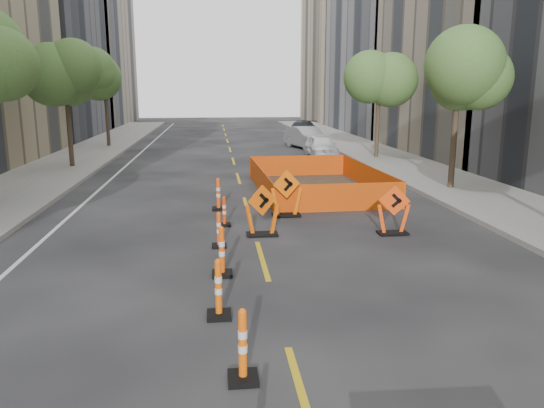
{
  "coord_description": "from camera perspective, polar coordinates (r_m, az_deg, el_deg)",
  "views": [
    {
      "loc": [
        -1.11,
        -8.18,
        4.04
      ],
      "look_at": [
        0.38,
        5.25,
        1.1
      ],
      "focal_mm": 35.0,
      "sensor_mm": 36.0,
      "label": 1
    }
  ],
  "objects": [
    {
      "name": "tree_r_c",
      "position": [
        31.65,
        11.47,
        12.92
      ],
      "size": [
        2.8,
        2.8,
        5.95
      ],
      "color": "#382B1E",
      "rests_on": "ground"
    },
    {
      "name": "sidewalk_right",
      "position": [
        22.92,
        19.98,
        1.57
      ],
      "size": [
        4.0,
        90.0,
        0.15
      ],
      "primitive_type": "cube",
      "color": "gray",
      "rests_on": "ground"
    },
    {
      "name": "safety_fence",
      "position": [
        21.55,
        4.69,
        2.72
      ],
      "size": [
        4.75,
        7.8,
        0.96
      ],
      "primitive_type": null,
      "rotation": [
        0.0,
        0.0,
        0.03
      ],
      "color": "#E5470C",
      "rests_on": "ground"
    },
    {
      "name": "bld_left_e",
      "position": [
        66.0,
        -21.15,
        16.67
      ],
      "size": [
        12.0,
        20.0,
        20.0
      ],
      "primitive_type": "cube",
      "color": "gray",
      "rests_on": "ground"
    },
    {
      "name": "bld_right_c",
      "position": [
        36.87,
        24.1,
        15.86
      ],
      "size": [
        12.0,
        16.0,
        14.0
      ],
      "primitive_type": "cube",
      "color": "gray",
      "rests_on": "ground"
    },
    {
      "name": "channelizer_2",
      "position": [
        7.64,
        -3.17,
        -14.93
      ],
      "size": [
        0.43,
        0.43,
        1.09
      ],
      "primitive_type": null,
      "color": "#F35C0A",
      "rests_on": "ground"
    },
    {
      "name": "ground_plane",
      "position": [
        9.19,
        1.3,
        -13.8
      ],
      "size": [
        140.0,
        140.0,
        0.0
      ],
      "primitive_type": "plane",
      "color": "black"
    },
    {
      "name": "parked_car_near",
      "position": [
        32.35,
        5.33,
        6.23
      ],
      "size": [
        1.59,
        3.91,
        1.33
      ],
      "primitive_type": "imported",
      "rotation": [
        0.0,
        0.0,
        -0.01
      ],
      "color": "white",
      "rests_on": "ground"
    },
    {
      "name": "channelizer_3",
      "position": [
        9.63,
        -5.78,
        -9.02
      ],
      "size": [
        0.44,
        0.44,
        1.11
      ],
      "primitive_type": null,
      "color": "#EA5A09",
      "rests_on": "ground"
    },
    {
      "name": "chevron_sign_right",
      "position": [
        15.29,
        12.96,
        -0.63
      ],
      "size": [
        1.08,
        0.84,
        1.41
      ],
      "primitive_type": null,
      "rotation": [
        0.0,
        0.0,
        -0.33
      ],
      "color": "#FF450A",
      "rests_on": "ground"
    },
    {
      "name": "parked_car_mid",
      "position": [
        37.03,
        3.74,
        7.14
      ],
      "size": [
        2.78,
        4.78,
        1.49
      ],
      "primitive_type": "imported",
      "rotation": [
        0.0,
        0.0,
        0.28
      ],
      "color": "gray",
      "rests_on": "ground"
    },
    {
      "name": "tree_l_c",
      "position": [
        29.11,
        -21.34,
        12.42
      ],
      "size": [
        2.8,
        2.8,
        5.95
      ],
      "color": "#382B1E",
      "rests_on": "ground"
    },
    {
      "name": "channelizer_6",
      "position": [
        15.93,
        -5.15,
        -0.77
      ],
      "size": [
        0.36,
        0.36,
        0.92
      ],
      "primitive_type": null,
      "color": "red",
      "rests_on": "ground"
    },
    {
      "name": "chevron_sign_left",
      "position": [
        14.77,
        -1.08,
        -0.67
      ],
      "size": [
        1.12,
        0.91,
        1.46
      ],
      "primitive_type": null,
      "rotation": [
        0.0,
        0.0,
        0.39
      ],
      "color": "#E15509",
      "rests_on": "ground"
    },
    {
      "name": "channelizer_5",
      "position": [
        13.81,
        -5.74,
        -2.76
      ],
      "size": [
        0.37,
        0.37,
        0.95
      ],
      "primitive_type": null,
      "color": "#FF4C0A",
      "rests_on": "ground"
    },
    {
      "name": "chevron_sign_center",
      "position": [
        17.01,
        1.55,
        1.17
      ],
      "size": [
        1.14,
        0.85,
        1.53
      ],
      "primitive_type": null,
      "rotation": [
        0.0,
        0.0,
        0.26
      ],
      "color": "#FF640A",
      "rests_on": "ground"
    },
    {
      "name": "parked_car_far",
      "position": [
        43.38,
        3.19,
        7.88
      ],
      "size": [
        3.63,
        5.45,
        1.47
      ],
      "primitive_type": "imported",
      "rotation": [
        0.0,
        0.0,
        -0.34
      ],
      "color": "black",
      "rests_on": "ground"
    },
    {
      "name": "bld_right_d",
      "position": [
        52.0,
        14.9,
        18.47
      ],
      "size": [
        12.0,
        18.0,
        20.0
      ],
      "primitive_type": "cube",
      "color": "gray",
      "rests_on": "ground"
    },
    {
      "name": "channelizer_7",
      "position": [
        18.05,
        -5.79,
        1.08
      ],
      "size": [
        0.44,
        0.44,
        1.11
      ],
      "primitive_type": null,
      "color": "#F7440A",
      "rests_on": "ground"
    },
    {
      "name": "channelizer_4",
      "position": [
        11.69,
        -5.42,
        -5.08
      ],
      "size": [
        0.45,
        0.45,
        1.13
      ],
      "primitive_type": null,
      "color": "#ED4E09",
      "rests_on": "ground"
    },
    {
      "name": "tree_l_d",
      "position": [
        38.87,
        -17.55,
        12.44
      ],
      "size": [
        2.8,
        2.8,
        5.95
      ],
      "color": "#382B1E",
      "rests_on": "ground"
    },
    {
      "name": "tree_r_b",
      "position": [
        22.31,
        19.42,
        12.85
      ],
      "size": [
        2.8,
        2.8,
        5.95
      ],
      "color": "#382B1E",
      "rests_on": "ground"
    },
    {
      "name": "sidewalk_left",
      "position": [
        22.03,
        -27.18,
        0.53
      ],
      "size": [
        4.0,
        90.0,
        0.15
      ],
      "primitive_type": "cube",
      "color": "gray",
      "rests_on": "ground"
    },
    {
      "name": "bld_left_d",
      "position": [
        50.06,
        -25.68,
        14.5
      ],
      "size": [
        12.0,
        16.0,
        14.0
      ],
      "primitive_type": "cube",
      "color": "#4C4C51",
      "rests_on": "ground"
    },
    {
      "name": "bld_right_e",
      "position": [
        69.31,
        9.18,
        15.4
      ],
      "size": [
        12.0,
        14.0,
        16.0
      ],
      "primitive_type": "cube",
      "color": "tan",
      "rests_on": "ground"
    }
  ]
}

